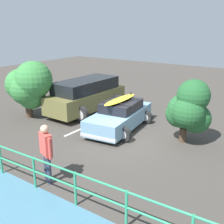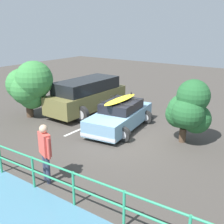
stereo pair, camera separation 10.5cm
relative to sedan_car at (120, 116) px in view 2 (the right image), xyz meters
The scene contains 8 objects.
ground_plane 1.21m from the sedan_car, 133.79° to the left, with size 44.00×44.00×0.02m, color #423D38.
parking_stripe 1.54m from the sedan_car, ahead, with size 4.26×0.12×0.00m, color silver.
sedan_car is the anchor object (origin of this frame).
suv_car 3.03m from the sedan_car, 20.49° to the right, with size 2.68×4.92×1.79m.
person_bystander 5.11m from the sedan_car, 98.17° to the left, with size 0.67×0.38×1.84m.
railing_fence 5.63m from the sedan_car, 104.59° to the left, with size 10.81×0.43×0.98m.
bush_near_left 3.21m from the sedan_car, behind, with size 1.77×1.72×2.62m.
bush_near_right 4.83m from the sedan_car, 16.36° to the left, with size 2.42×1.94×2.90m.
Camera 2 is at (-5.96, 9.26, 4.60)m, focal length 45.00 mm.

